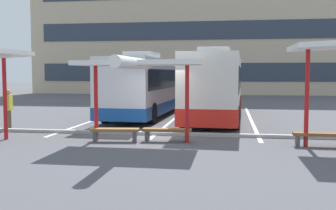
% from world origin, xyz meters
% --- Properties ---
extents(ground_plane, '(160.00, 160.00, 0.00)m').
position_xyz_m(ground_plane, '(0.00, 0.00, 0.00)').
color(ground_plane, '#515156').
extents(terminal_building, '(39.74, 10.39, 20.71)m').
position_xyz_m(terminal_building, '(0.04, 34.21, 9.00)').
color(terminal_building, '#C6B293').
rests_on(terminal_building, ground).
extents(coach_bus_0, '(2.97, 11.23, 3.47)m').
position_xyz_m(coach_bus_0, '(-1.71, 7.48, 1.62)').
color(coach_bus_0, silver).
rests_on(coach_bus_0, ground).
extents(coach_bus_1, '(2.83, 11.24, 3.58)m').
position_xyz_m(coach_bus_1, '(2.14, 6.15, 1.66)').
color(coach_bus_1, silver).
rests_on(coach_bus_1, ground).
extents(lane_stripe_0, '(0.16, 14.00, 0.01)m').
position_xyz_m(lane_stripe_0, '(-3.92, 6.07, 0.00)').
color(lane_stripe_0, white).
rests_on(lane_stripe_0, ground).
extents(lane_stripe_1, '(0.16, 14.00, 0.01)m').
position_xyz_m(lane_stripe_1, '(0.00, 6.07, 0.00)').
color(lane_stripe_1, white).
rests_on(lane_stripe_1, ground).
extents(lane_stripe_2, '(0.16, 14.00, 0.01)m').
position_xyz_m(lane_stripe_2, '(3.92, 6.07, 0.00)').
color(lane_stripe_2, white).
rests_on(lane_stripe_2, ground).
extents(waiting_shelter_1, '(4.23, 4.38, 2.87)m').
position_xyz_m(waiting_shelter_1, '(-0.21, -1.48, 2.65)').
color(waiting_shelter_1, red).
rests_on(waiting_shelter_1, ground).
extents(bench_1, '(1.72, 0.62, 0.45)m').
position_xyz_m(bench_1, '(-1.11, -1.33, 0.34)').
color(bench_1, brown).
rests_on(bench_1, ground).
extents(bench_2, '(1.71, 0.46, 0.45)m').
position_xyz_m(bench_2, '(0.69, -1.09, 0.34)').
color(bench_2, brown).
rests_on(bench_2, ground).
extents(bench_3, '(1.63, 0.46, 0.45)m').
position_xyz_m(bench_3, '(5.71, -1.32, 0.33)').
color(bench_3, brown).
rests_on(bench_3, ground).
extents(platform_kerb, '(44.00, 0.24, 0.12)m').
position_xyz_m(platform_kerb, '(0.00, 0.26, 0.06)').
color(platform_kerb, '#ADADA8').
rests_on(platform_kerb, ground).
extents(waiting_passenger_0, '(0.33, 0.53, 1.71)m').
position_xyz_m(waiting_passenger_0, '(-6.23, 0.60, 0.99)').
color(waiting_passenger_0, brown).
rests_on(waiting_passenger_0, ground).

